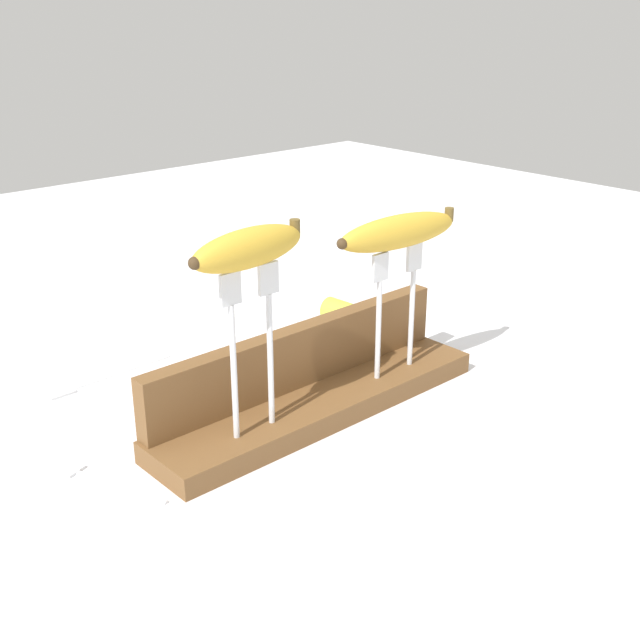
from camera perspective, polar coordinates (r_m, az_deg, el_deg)
ground_plane at (r=1.03m, az=0.00°, el=-6.60°), size 3.00×3.00×0.00m
wooden_board at (r=1.03m, az=0.00°, el=-5.92°), size 0.47×0.10×0.03m
board_backstop at (r=1.03m, az=-1.47°, el=-2.52°), size 0.47×0.03×0.08m
fork_stand_left at (r=0.89m, az=-4.90°, el=-1.17°), size 0.08×0.01×0.20m
fork_stand_right at (r=1.04m, az=5.43°, el=1.51°), size 0.09×0.01×0.17m
banana_raised_left at (r=0.86m, az=-5.12°, el=5.12°), size 0.16×0.05×0.04m
banana_raised_right at (r=1.02m, az=5.61°, el=6.27°), size 0.19×0.06×0.04m
fork_fallen_near at (r=1.15m, az=-15.73°, el=-4.10°), size 0.19×0.03×0.01m
fork_fallen_far at (r=0.94m, az=-15.91°, el=-10.57°), size 0.07×0.16×0.01m
banana_chunk_near at (r=1.30m, az=1.43°, el=0.56°), size 0.04×0.06×0.04m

